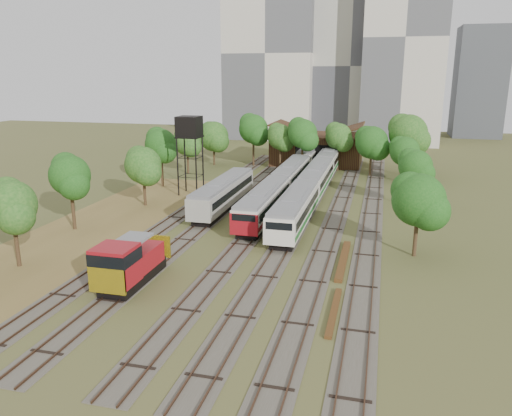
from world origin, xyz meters
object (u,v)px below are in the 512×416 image
(railcar_red_set, at_px, (279,187))
(railcar_green_set, at_px, (317,179))
(shunter_locomotive, at_px, (127,264))
(water_tower, at_px, (189,129))

(railcar_red_set, distance_m, railcar_green_set, 7.64)
(shunter_locomotive, xyz_separation_m, water_tower, (-6.74, 30.62, 7.15))
(railcar_red_set, bearing_deg, water_tower, 175.18)
(railcar_red_set, distance_m, shunter_locomotive, 30.15)
(railcar_green_set, xyz_separation_m, water_tower, (-16.74, -5.44, 7.08))
(railcar_green_set, bearing_deg, water_tower, -162.01)
(railcar_red_set, height_order, railcar_green_set, railcar_green_set)
(railcar_red_set, height_order, shunter_locomotive, shunter_locomotive)
(shunter_locomotive, bearing_deg, railcar_green_set, 74.50)
(railcar_red_set, xyz_separation_m, water_tower, (-12.74, 1.07, 7.16))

